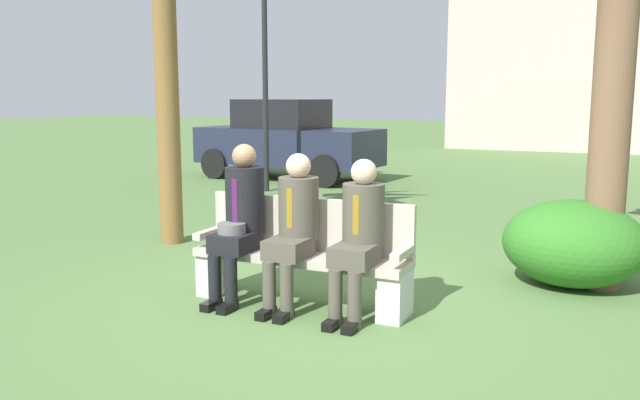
# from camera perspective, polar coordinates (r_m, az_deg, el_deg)

# --- Properties ---
(ground_plane) EXTENTS (80.00, 80.00, 0.00)m
(ground_plane) POSITION_cam_1_polar(r_m,az_deg,el_deg) (5.85, 0.68, -8.67)
(ground_plane) COLOR #4F703B
(park_bench) EXTENTS (1.89, 0.44, 0.90)m
(park_bench) POSITION_cam_1_polar(r_m,az_deg,el_deg) (5.69, -1.45, -4.76)
(park_bench) COLOR #B7AD9E
(park_bench) RESTS_ON ground
(seated_man_left) EXTENTS (0.34, 0.72, 1.36)m
(seated_man_left) POSITION_cam_1_polar(r_m,az_deg,el_deg) (5.77, -6.90, -1.27)
(seated_man_left) COLOR black
(seated_man_left) RESTS_ON ground
(seated_man_middle) EXTENTS (0.34, 0.72, 1.30)m
(seated_man_middle) POSITION_cam_1_polar(r_m,az_deg,el_deg) (5.53, -2.26, -1.96)
(seated_man_middle) COLOR #4C473D
(seated_man_middle) RESTS_ON ground
(seated_man_right) EXTENTS (0.34, 0.72, 1.27)m
(seated_man_right) POSITION_cam_1_polar(r_m,az_deg,el_deg) (5.29, 3.38, -2.59)
(seated_man_right) COLOR #4C473D
(seated_man_right) RESTS_ON ground
(shrub_near_bench) EXTENTS (1.30, 1.19, 0.81)m
(shrub_near_bench) POSITION_cam_1_polar(r_m,az_deg,el_deg) (6.65, 20.94, -3.48)
(shrub_near_bench) COLOR #2D6D21
(shrub_near_bench) RESTS_ON ground
(parked_car_near) EXTENTS (4.04, 2.05, 1.68)m
(parked_car_near) POSITION_cam_1_polar(r_m,az_deg,el_deg) (14.13, -2.89, 5.21)
(parked_car_near) COLOR #1E2338
(parked_car_near) RESTS_ON ground
(street_lamp) EXTENTS (0.24, 0.24, 3.83)m
(street_lamp) POSITION_cam_1_polar(r_m,az_deg,el_deg) (12.29, -4.74, 11.56)
(street_lamp) COLOR black
(street_lamp) RESTS_ON ground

